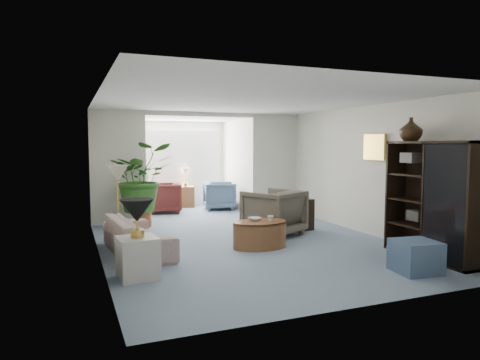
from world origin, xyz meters
name	(u,v)px	position (x,y,z in m)	size (l,w,h in m)	color
floor	(253,246)	(0.00, 0.00, 0.00)	(6.00, 6.00, 0.00)	#8096A9
sunroom_floor	(190,212)	(0.00, 4.10, 0.00)	(2.60, 2.60, 0.00)	#8096A9
back_pier_left	(118,167)	(-1.90, 3.00, 1.25)	(1.20, 0.12, 2.50)	white
back_pier_right	(275,164)	(1.90, 3.00, 1.25)	(1.20, 0.12, 2.50)	white
back_header	(202,114)	(0.00, 3.00, 2.45)	(2.60, 0.12, 0.10)	white
window_pane	(180,157)	(0.00, 5.18, 1.40)	(2.20, 0.02, 1.50)	white
window_blinds	(180,157)	(0.00, 5.15, 1.40)	(2.20, 0.02, 1.50)	white
framed_picture	(375,147)	(2.46, -0.10, 1.70)	(0.04, 0.50, 0.40)	beige
sofa	(138,235)	(-1.91, 0.28, 0.28)	(1.94, 0.76, 0.57)	beige
end_table	(138,258)	(-2.11, -1.07, 0.27)	(0.49, 0.49, 0.54)	silver
table_lamp	(137,211)	(-2.11, -1.07, 0.89)	(0.44, 0.44, 0.30)	black
floor_lamp	(118,173)	(-2.13, 0.98, 1.25)	(0.36, 0.36, 0.28)	beige
coffee_table	(260,234)	(0.08, -0.12, 0.23)	(0.95, 0.95, 0.45)	brown
coffee_bowl	(255,219)	(0.03, -0.02, 0.48)	(0.21, 0.21, 0.05)	white
coffee_cup	(270,219)	(0.23, -0.22, 0.50)	(0.11, 0.11, 0.10)	beige
wingback_chair	(274,212)	(0.73, 0.69, 0.45)	(0.95, 0.98, 0.89)	#686152
side_table_dark	(298,214)	(1.43, 0.99, 0.32)	(0.53, 0.43, 0.64)	black
entertainment_cabinet	(433,200)	(2.23, -1.74, 0.90)	(0.43, 1.62, 1.80)	black
cabinet_urn	(411,129)	(2.23, -1.24, 1.99)	(0.36, 0.36, 0.38)	#322110
ottoman	(416,257)	(1.46, -2.22, 0.22)	(0.55, 0.55, 0.44)	slate
plant_pot	(142,219)	(-1.48, 2.54, 0.16)	(0.40, 0.40, 0.32)	#9B4A2D
house_plant	(141,177)	(-1.48, 2.54, 1.06)	(1.33, 1.15, 1.47)	#2D6021
sunroom_chair_blue	(220,196)	(0.86, 4.24, 0.37)	(0.79, 0.82, 0.74)	slate
sunroom_chair_maroon	(164,198)	(-0.64, 4.24, 0.38)	(0.82, 0.85, 0.77)	#521C1D
sunroom_table	(185,197)	(0.11, 4.99, 0.29)	(0.48, 0.37, 0.58)	brown
shelf_clutter	(427,178)	(2.18, -1.67, 1.24)	(0.30, 1.01, 1.06)	#302A25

